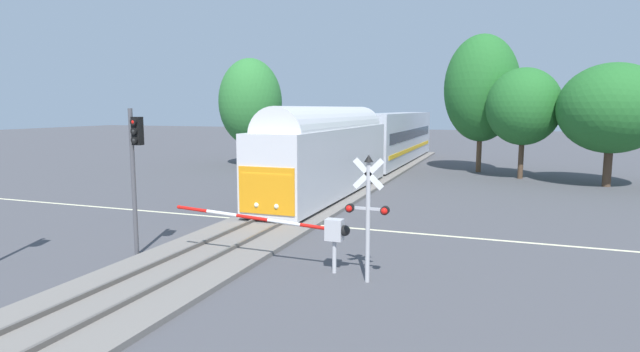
{
  "coord_description": "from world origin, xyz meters",
  "views": [
    {
      "loc": [
        10.02,
        -21.56,
        5.37
      ],
      "look_at": [
        1.36,
        2.16,
        2.0
      ],
      "focal_mm": 28.54,
      "sensor_mm": 36.0,
      "label": 1
    }
  ],
  "objects_px": {
    "oak_far_right": "(524,107)",
    "traffic_signal_median": "(135,158)",
    "maple_right_background": "(612,108)",
    "pine_left_background": "(250,102)",
    "elm_centre_background": "(482,88)",
    "crossing_gate_near": "(311,228)",
    "crossing_signal_mast": "(368,205)",
    "commuter_train": "(371,141)"
  },
  "relations": [
    {
      "from": "crossing_signal_mast",
      "to": "elm_centre_background",
      "type": "xyz_separation_m",
      "value": [
        1.8,
        30.07,
        4.58
      ]
    },
    {
      "from": "crossing_gate_near",
      "to": "maple_right_background",
      "type": "relative_size",
      "value": 0.78
    },
    {
      "from": "pine_left_background",
      "to": "maple_right_background",
      "type": "height_order",
      "value": "pine_left_background"
    },
    {
      "from": "traffic_signal_median",
      "to": "elm_centre_background",
      "type": "xyz_separation_m",
      "value": [
        10.38,
        30.14,
        3.41
      ]
    },
    {
      "from": "traffic_signal_median",
      "to": "commuter_train",
      "type": "bearing_deg",
      "value": 84.41
    },
    {
      "from": "oak_far_right",
      "to": "maple_right_background",
      "type": "distance_m",
      "value": 5.96
    },
    {
      "from": "traffic_signal_median",
      "to": "elm_centre_background",
      "type": "distance_m",
      "value": 32.06
    },
    {
      "from": "commuter_train",
      "to": "elm_centre_background",
      "type": "relative_size",
      "value": 3.58
    },
    {
      "from": "crossing_signal_mast",
      "to": "commuter_train",
      "type": "bearing_deg",
      "value": 104.08
    },
    {
      "from": "commuter_train",
      "to": "crossing_gate_near",
      "type": "relative_size",
      "value": 6.23
    },
    {
      "from": "traffic_signal_median",
      "to": "pine_left_background",
      "type": "distance_m",
      "value": 29.96
    },
    {
      "from": "crossing_gate_near",
      "to": "traffic_signal_median",
      "type": "bearing_deg",
      "value": -174.71
    },
    {
      "from": "crossing_signal_mast",
      "to": "maple_right_background",
      "type": "distance_m",
      "value": 26.98
    },
    {
      "from": "maple_right_background",
      "to": "elm_centre_background",
      "type": "bearing_deg",
      "value": 148.27
    },
    {
      "from": "elm_centre_background",
      "to": "pine_left_background",
      "type": "height_order",
      "value": "elm_centre_background"
    },
    {
      "from": "oak_far_right",
      "to": "elm_centre_background",
      "type": "xyz_separation_m",
      "value": [
        -3.24,
        3.17,
        1.52
      ]
    },
    {
      "from": "crossing_gate_near",
      "to": "elm_centre_background",
      "type": "relative_size",
      "value": 0.57
    },
    {
      "from": "pine_left_background",
      "to": "crossing_signal_mast",
      "type": "bearing_deg",
      "value": -56.26
    },
    {
      "from": "traffic_signal_median",
      "to": "oak_far_right",
      "type": "bearing_deg",
      "value": 63.21
    },
    {
      "from": "oak_far_right",
      "to": "maple_right_background",
      "type": "relative_size",
      "value": 1.0
    },
    {
      "from": "pine_left_background",
      "to": "oak_far_right",
      "type": "bearing_deg",
      "value": -2.7
    },
    {
      "from": "oak_far_right",
      "to": "traffic_signal_median",
      "type": "bearing_deg",
      "value": -116.79
    },
    {
      "from": "traffic_signal_median",
      "to": "oak_far_right",
      "type": "xyz_separation_m",
      "value": [
        13.62,
        26.97,
        1.89
      ]
    },
    {
      "from": "traffic_signal_median",
      "to": "elm_centre_background",
      "type": "height_order",
      "value": "elm_centre_background"
    },
    {
      "from": "traffic_signal_median",
      "to": "crossing_gate_near",
      "type": "bearing_deg",
      "value": 5.29
    },
    {
      "from": "elm_centre_background",
      "to": "pine_left_background",
      "type": "relative_size",
      "value": 1.15
    },
    {
      "from": "oak_far_right",
      "to": "pine_left_background",
      "type": "xyz_separation_m",
      "value": [
        -23.75,
        1.12,
        0.44
      ]
    },
    {
      "from": "oak_far_right",
      "to": "pine_left_background",
      "type": "relative_size",
      "value": 0.84
    },
    {
      "from": "crossing_signal_mast",
      "to": "elm_centre_background",
      "type": "height_order",
      "value": "elm_centre_background"
    },
    {
      "from": "traffic_signal_median",
      "to": "elm_centre_background",
      "type": "relative_size",
      "value": 0.47
    },
    {
      "from": "crossing_signal_mast",
      "to": "maple_right_background",
      "type": "bearing_deg",
      "value": 66.82
    },
    {
      "from": "crossing_gate_near",
      "to": "oak_far_right",
      "type": "bearing_deg",
      "value": 74.92
    },
    {
      "from": "commuter_train",
      "to": "crossing_gate_near",
      "type": "height_order",
      "value": "commuter_train"
    },
    {
      "from": "traffic_signal_median",
      "to": "maple_right_background",
      "type": "xyz_separation_m",
      "value": [
        19.14,
        24.73,
        1.76
      ]
    },
    {
      "from": "elm_centre_background",
      "to": "maple_right_background",
      "type": "height_order",
      "value": "elm_centre_background"
    },
    {
      "from": "crossing_gate_near",
      "to": "crossing_signal_mast",
      "type": "bearing_deg",
      "value": -14.34
    },
    {
      "from": "traffic_signal_median",
      "to": "maple_right_background",
      "type": "bearing_deg",
      "value": 52.26
    },
    {
      "from": "commuter_train",
      "to": "crossing_signal_mast",
      "type": "relative_size",
      "value": 10.3
    },
    {
      "from": "crossing_signal_mast",
      "to": "oak_far_right",
      "type": "relative_size",
      "value": 0.47
    },
    {
      "from": "traffic_signal_median",
      "to": "oak_far_right",
      "type": "relative_size",
      "value": 0.64
    },
    {
      "from": "commuter_train",
      "to": "crossing_gate_near",
      "type": "xyz_separation_m",
      "value": [
        4.1,
        -24.06,
        -1.34
      ]
    },
    {
      "from": "crossing_gate_near",
      "to": "crossing_signal_mast",
      "type": "distance_m",
      "value": 2.35
    }
  ]
}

